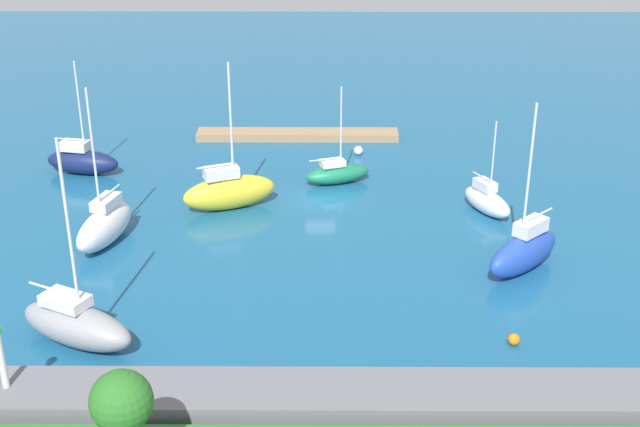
{
  "coord_description": "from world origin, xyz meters",
  "views": [
    {
      "loc": [
        -0.33,
        64.24,
        27.8
      ],
      "look_at": [
        0.0,
        6.13,
        1.5
      ],
      "focal_mm": 47.5,
      "sensor_mm": 36.0,
      "label": 1
    }
  ],
  "objects_px": {
    "park_tree_west": "(121,402)",
    "sailboat_white_lone_north": "(487,200)",
    "sailboat_gray_by_breakwater": "(76,324)",
    "mooring_buoy_orange": "(514,339)",
    "pier_dock": "(298,135)",
    "sailboat_blue_far_north": "(524,251)",
    "sailboat_green_mid_basin": "(337,173)",
    "sailboat_yellow_west_end": "(229,191)",
    "harbor_beacon": "(0,352)",
    "sailboat_white_along_channel": "(105,225)",
    "sailboat_navy_outer_mooring": "(82,160)",
    "mooring_buoy_white": "(358,151)"
  },
  "relations": [
    {
      "from": "park_tree_west",
      "to": "sailboat_white_lone_north",
      "type": "relative_size",
      "value": 0.72
    },
    {
      "from": "sailboat_gray_by_breakwater",
      "to": "mooring_buoy_orange",
      "type": "height_order",
      "value": "sailboat_gray_by_breakwater"
    },
    {
      "from": "pier_dock",
      "to": "sailboat_blue_far_north",
      "type": "height_order",
      "value": "sailboat_blue_far_north"
    },
    {
      "from": "mooring_buoy_orange",
      "to": "pier_dock",
      "type": "bearing_deg",
      "value": -69.37
    },
    {
      "from": "sailboat_blue_far_north",
      "to": "sailboat_green_mid_basin",
      "type": "relative_size",
      "value": 1.42
    },
    {
      "from": "sailboat_gray_by_breakwater",
      "to": "sailboat_yellow_west_end",
      "type": "bearing_deg",
      "value": 97.63
    },
    {
      "from": "sailboat_gray_by_breakwater",
      "to": "harbor_beacon",
      "type": "bearing_deg",
      "value": -78.61
    },
    {
      "from": "pier_dock",
      "to": "sailboat_green_mid_basin",
      "type": "xyz_separation_m",
      "value": [
        -3.76,
        11.67,
        0.55
      ]
    },
    {
      "from": "sailboat_gray_by_breakwater",
      "to": "pier_dock",
      "type": "bearing_deg",
      "value": 99.05
    },
    {
      "from": "sailboat_gray_by_breakwater",
      "to": "mooring_buoy_orange",
      "type": "xyz_separation_m",
      "value": [
        -25.87,
        0.01,
        -1.0
      ]
    },
    {
      "from": "harbor_beacon",
      "to": "sailboat_white_along_channel",
      "type": "distance_m",
      "value": 20.08
    },
    {
      "from": "harbor_beacon",
      "to": "mooring_buoy_orange",
      "type": "relative_size",
      "value": 5.18
    },
    {
      "from": "sailboat_blue_far_north",
      "to": "sailboat_navy_outer_mooring",
      "type": "relative_size",
      "value": 1.2
    },
    {
      "from": "sailboat_blue_far_north",
      "to": "sailboat_white_along_channel",
      "type": "height_order",
      "value": "sailboat_blue_far_north"
    },
    {
      "from": "pier_dock",
      "to": "sailboat_gray_by_breakwater",
      "type": "distance_m",
      "value": 38.85
    },
    {
      "from": "harbor_beacon",
      "to": "park_tree_west",
      "type": "relative_size",
      "value": 0.67
    },
    {
      "from": "sailboat_navy_outer_mooring",
      "to": "sailboat_white_along_channel",
      "type": "distance_m",
      "value": 15.0
    },
    {
      "from": "sailboat_gray_by_breakwater",
      "to": "sailboat_navy_outer_mooring",
      "type": "relative_size",
      "value": 1.28
    },
    {
      "from": "sailboat_white_lone_north",
      "to": "mooring_buoy_white",
      "type": "relative_size",
      "value": 9.0
    },
    {
      "from": "sailboat_green_mid_basin",
      "to": "sailboat_navy_outer_mooring",
      "type": "bearing_deg",
      "value": 155.08
    },
    {
      "from": "sailboat_navy_outer_mooring",
      "to": "sailboat_yellow_west_end",
      "type": "bearing_deg",
      "value": -17.16
    },
    {
      "from": "sailboat_green_mid_basin",
      "to": "mooring_buoy_white",
      "type": "distance_m",
      "value": 7.3
    },
    {
      "from": "sailboat_blue_far_north",
      "to": "sailboat_gray_by_breakwater",
      "type": "xyz_separation_m",
      "value": [
        28.34,
        9.31,
        -0.17
      ]
    },
    {
      "from": "sailboat_gray_by_breakwater",
      "to": "mooring_buoy_orange",
      "type": "bearing_deg",
      "value": 26.93
    },
    {
      "from": "sailboat_yellow_west_end",
      "to": "harbor_beacon",
      "type": "bearing_deg",
      "value": -131.05
    },
    {
      "from": "pier_dock",
      "to": "sailboat_gray_by_breakwater",
      "type": "bearing_deg",
      "value": 72.08
    },
    {
      "from": "pier_dock",
      "to": "harbor_beacon",
      "type": "bearing_deg",
      "value": 72.43
    },
    {
      "from": "mooring_buoy_white",
      "to": "mooring_buoy_orange",
      "type": "bearing_deg",
      "value": 104.03
    },
    {
      "from": "pier_dock",
      "to": "sailboat_navy_outer_mooring",
      "type": "xyz_separation_m",
      "value": [
        18.81,
        9.54,
        0.86
      ]
    },
    {
      "from": "pier_dock",
      "to": "sailboat_yellow_west_end",
      "type": "height_order",
      "value": "sailboat_yellow_west_end"
    },
    {
      "from": "sailboat_navy_outer_mooring",
      "to": "mooring_buoy_orange",
      "type": "relative_size",
      "value": 14.1
    },
    {
      "from": "pier_dock",
      "to": "sailboat_yellow_west_end",
      "type": "distance_m",
      "value": 17.88
    },
    {
      "from": "pier_dock",
      "to": "mooring_buoy_white",
      "type": "height_order",
      "value": "mooring_buoy_white"
    },
    {
      "from": "park_tree_west",
      "to": "sailboat_green_mid_basin",
      "type": "height_order",
      "value": "sailboat_green_mid_basin"
    },
    {
      "from": "pier_dock",
      "to": "sailboat_white_along_channel",
      "type": "height_order",
      "value": "sailboat_white_along_channel"
    },
    {
      "from": "sailboat_white_along_channel",
      "to": "pier_dock",
      "type": "bearing_deg",
      "value": 165.86
    },
    {
      "from": "pier_dock",
      "to": "mooring_buoy_orange",
      "type": "xyz_separation_m",
      "value": [
        -13.92,
        36.97,
        -0.01
      ]
    },
    {
      "from": "park_tree_west",
      "to": "sailboat_green_mid_basin",
      "type": "distance_m",
      "value": 39.69
    },
    {
      "from": "sailboat_navy_outer_mooring",
      "to": "sailboat_green_mid_basin",
      "type": "bearing_deg",
      "value": 6.23
    },
    {
      "from": "sailboat_blue_far_north",
      "to": "sailboat_white_along_channel",
      "type": "relative_size",
      "value": 1.02
    },
    {
      "from": "park_tree_west",
      "to": "mooring_buoy_orange",
      "type": "distance_m",
      "value": 24.3
    },
    {
      "from": "pier_dock",
      "to": "mooring_buoy_orange",
      "type": "bearing_deg",
      "value": 110.63
    },
    {
      "from": "park_tree_west",
      "to": "sailboat_white_lone_north",
      "type": "height_order",
      "value": "sailboat_white_lone_north"
    },
    {
      "from": "park_tree_west",
      "to": "sailboat_gray_by_breakwater",
      "type": "distance_m",
      "value": 14.78
    },
    {
      "from": "sailboat_white_lone_north",
      "to": "sailboat_green_mid_basin",
      "type": "relative_size",
      "value": 0.9
    },
    {
      "from": "sailboat_yellow_west_end",
      "to": "sailboat_white_along_channel",
      "type": "height_order",
      "value": "sailboat_yellow_west_end"
    },
    {
      "from": "pier_dock",
      "to": "sailboat_white_along_channel",
      "type": "xyz_separation_m",
      "value": [
        13.44,
        23.54,
        1.13
      ]
    },
    {
      "from": "sailboat_green_mid_basin",
      "to": "mooring_buoy_orange",
      "type": "xyz_separation_m",
      "value": [
        -10.16,
        25.3,
        -0.56
      ]
    },
    {
      "from": "sailboat_yellow_west_end",
      "to": "mooring_buoy_white",
      "type": "height_order",
      "value": "sailboat_yellow_west_end"
    },
    {
      "from": "sailboat_white_along_channel",
      "to": "mooring_buoy_orange",
      "type": "xyz_separation_m",
      "value": [
        -27.36,
        13.43,
        -1.14
      ]
    }
  ]
}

